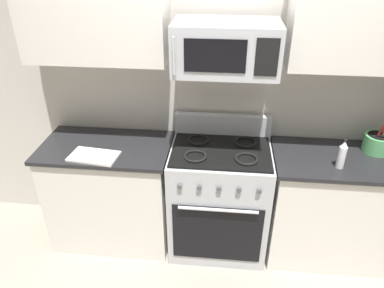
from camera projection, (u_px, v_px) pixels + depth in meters
The scene contains 10 objects.
wall_back at pixel (225, 85), 2.81m from camera, with size 8.00×0.10×2.60m, color beige.
counter_left at pixel (112, 193), 2.99m from camera, with size 1.00×0.58×0.91m.
range_oven at pixel (219, 198), 2.91m from camera, with size 0.76×0.62×1.09m.
counter_right at pixel (329, 207), 2.84m from camera, with size 0.96×0.58×0.91m.
microwave at pixel (226, 47), 2.33m from camera, with size 0.68×0.44×0.33m.
upper_cabinets_left at pixel (92, 1), 2.38m from camera, with size 0.99×0.34×0.79m.
upper_cabinets_right at pixel (370, 6), 2.23m from camera, with size 0.95×0.34×0.79m.
utensil_crock at pixel (377, 143), 2.66m from camera, with size 0.20×0.20×0.30m.
cutting_board at pixel (94, 156), 2.62m from camera, with size 0.35×0.20×0.02m, color silver.
bottle_vinegar at pixel (342, 155), 2.46m from camera, with size 0.05×0.05×0.22m.
Camera 1 is at (0.02, -1.66, 2.30)m, focal length 33.82 mm.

